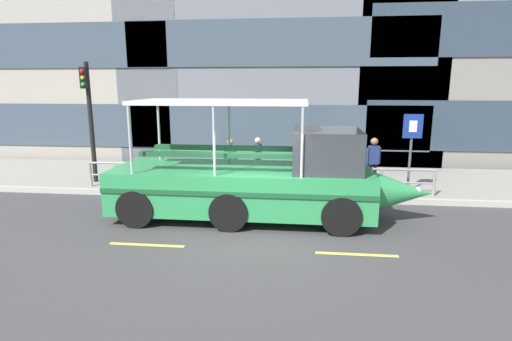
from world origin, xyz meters
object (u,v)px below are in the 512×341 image
object	(u,v)px
traffic_light_pole	(89,111)
pedestrian_mid_right	(230,157)
pedestrian_near_bow	(373,159)
parking_sign	(412,140)
pedestrian_mid_left	(258,155)
duck_tour_boat	(260,181)

from	to	relation	value
traffic_light_pole	pedestrian_mid_right	distance (m)	5.22
pedestrian_near_bow	pedestrian_mid_right	distance (m)	4.91
parking_sign	pedestrian_mid_left	bearing A→B (deg)	168.43
pedestrian_mid_left	pedestrian_mid_right	world-z (taller)	pedestrian_mid_left
pedestrian_near_bow	pedestrian_mid_right	bearing A→B (deg)	175.70
duck_tour_boat	pedestrian_mid_right	xyz separation A→B (m)	(-1.39, 3.21, 0.07)
pedestrian_mid_left	pedestrian_mid_right	xyz separation A→B (m)	(-0.95, -0.34, -0.01)
parking_sign	pedestrian_near_bow	xyz separation A→B (m)	(-1.10, 0.33, -0.69)
pedestrian_near_bow	pedestrian_mid_right	world-z (taller)	pedestrian_near_bow
duck_tour_boat	pedestrian_near_bow	world-z (taller)	duck_tour_boat
traffic_light_pole	pedestrian_near_bow	world-z (taller)	traffic_light_pole
traffic_light_pole	parking_sign	bearing A→B (deg)	-1.57
traffic_light_pole	pedestrian_mid_left	world-z (taller)	traffic_light_pole
traffic_light_pole	pedestrian_near_bow	bearing A→B (deg)	0.17
pedestrian_mid_left	duck_tour_boat	bearing A→B (deg)	-82.79
parking_sign	pedestrian_mid_right	xyz separation A→B (m)	(-6.00, 0.70, -0.78)
duck_tour_boat	pedestrian_mid_left	xyz separation A→B (m)	(-0.45, 3.54, 0.08)
traffic_light_pole	duck_tour_boat	distance (m)	7.14
parking_sign	pedestrian_mid_left	world-z (taller)	parking_sign
parking_sign	duck_tour_boat	world-z (taller)	duck_tour_boat
pedestrian_near_bow	pedestrian_mid_left	world-z (taller)	pedestrian_near_bow
traffic_light_pole	duck_tour_boat	world-z (taller)	traffic_light_pole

